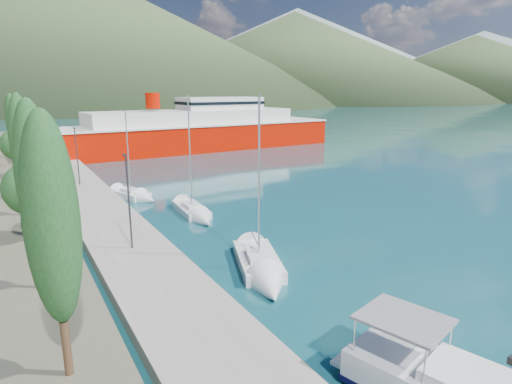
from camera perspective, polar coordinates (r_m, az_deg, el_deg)
ground at (r=133.32m, az=-23.80°, el=7.76°), size 1400.00×1400.00×0.00m
quay at (r=39.87m, az=-20.29°, el=-2.37°), size 5.00×88.00×0.80m
hills_far at (r=652.62m, az=-17.36°, el=18.80°), size 1480.00×900.00×180.00m
hills_near at (r=402.67m, az=-14.50°, el=18.59°), size 1010.00×520.00×115.00m
tree_row at (r=44.43m, az=-28.89°, el=5.31°), size 3.75×61.27×9.85m
lamp_posts at (r=27.23m, az=-16.23°, el=-1.18°), size 0.15×46.15×6.06m
sailboat_near at (r=25.18m, az=1.05°, el=-10.94°), size 4.98×8.31×11.47m
sailboat_mid at (r=36.99m, az=-7.83°, el=-3.04°), size 2.60×7.84×11.09m
sailboat_far at (r=44.40m, az=-15.41°, el=-0.61°), size 4.16×6.78×9.51m
ferry at (r=79.25m, az=-8.13°, el=7.98°), size 54.68×14.53×10.75m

